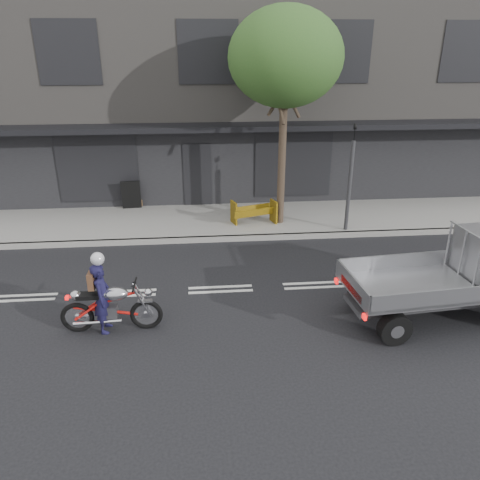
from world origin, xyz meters
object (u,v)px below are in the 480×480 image
object	(u,v)px
motorcycle	(111,306)
construction_barrier	(254,214)
street_tree	(285,58)
traffic_light_pole	(350,184)
sandwich_board	(131,195)
rider	(103,298)

from	to	relation	value
motorcycle	construction_barrier	size ratio (longest dim) A/B	1.51
street_tree	traffic_light_pole	world-z (taller)	street_tree
motorcycle	construction_barrier	world-z (taller)	motorcycle
traffic_light_pole	construction_barrier	xyz separation A→B (m)	(-2.88, 0.64, -1.10)
street_tree	construction_barrier	world-z (taller)	street_tree
sandwich_board	traffic_light_pole	bearing A→B (deg)	-25.75
traffic_light_pole	construction_barrier	bearing A→B (deg)	167.38
traffic_light_pole	sandwich_board	bearing A→B (deg)	159.49
construction_barrier	motorcycle	bearing A→B (deg)	-123.74
street_tree	construction_barrier	bearing A→B (deg)	-166.85
traffic_light_pole	motorcycle	size ratio (longest dim) A/B	1.63
traffic_light_pole	construction_barrier	size ratio (longest dim) A/B	2.46
sandwich_board	street_tree	bearing A→B (deg)	-24.74
street_tree	traffic_light_pole	xyz separation A→B (m)	(2.00, -0.85, -3.63)
traffic_light_pole	sandwich_board	distance (m)	7.63
motorcycle	construction_barrier	xyz separation A→B (m)	(3.70, 5.55, -0.02)
street_tree	construction_barrier	size ratio (longest dim) A/B	4.75
traffic_light_pole	rider	world-z (taller)	traffic_light_pole
traffic_light_pole	sandwich_board	xyz separation A→B (m)	(-7.09, 2.65, -0.97)
rider	sandwich_board	world-z (taller)	rider
traffic_light_pole	street_tree	bearing A→B (deg)	156.97
rider	sandwich_board	size ratio (longest dim) A/B	1.47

